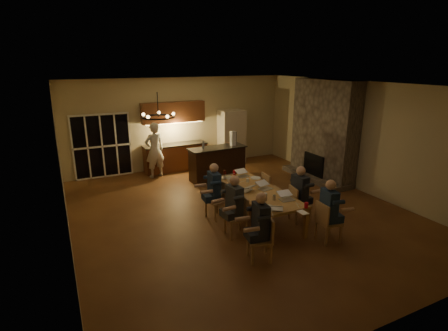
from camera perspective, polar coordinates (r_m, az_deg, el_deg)
floor at (r=9.10m, az=2.51°, el=-7.54°), size 9.00×9.00×0.00m
back_wall at (r=12.64m, az=-7.27°, el=6.85°), size 8.00×0.04×3.20m
left_wall at (r=7.59m, az=-25.11°, el=-1.28°), size 0.04×9.00×3.20m
right_wall at (r=11.03m, az=21.37°, el=4.39°), size 0.04×9.00×3.20m
ceiling at (r=8.32m, az=2.79°, el=13.13°), size 8.00×9.00×0.04m
french_doors at (r=12.12m, az=-19.26°, el=2.96°), size 1.86×0.08×2.10m
fireplace at (r=11.64m, az=16.00°, el=5.49°), size 0.58×2.50×3.20m
kitchenette at (r=12.32m, az=-8.03°, el=4.67°), size 2.24×0.68×2.40m
refrigerator at (r=13.14m, az=1.24°, el=4.70°), size 0.90×0.68×2.00m
dining_table at (r=8.58m, az=5.22°, el=-6.42°), size 1.10×2.71×0.75m
bar_island at (r=11.35m, az=-1.10°, el=0.36°), size 1.92×0.79×1.08m
chair_left_near at (r=6.90m, az=5.82°, el=-11.87°), size 0.55×0.55×0.89m
chair_left_mid at (r=7.77m, az=1.92°, el=-8.35°), size 0.47×0.47×0.89m
chair_left_far at (r=8.64m, az=-1.29°, el=-5.70°), size 0.54×0.54×0.89m
chair_right_near at (r=7.87m, az=16.76°, el=-8.78°), size 0.47×0.47×0.89m
chair_right_mid at (r=8.62m, az=12.33°, el=-6.14°), size 0.51×0.51×0.89m
chair_right_far at (r=9.45m, az=7.83°, el=-3.83°), size 0.47×0.47×0.89m
person_left_near at (r=6.84m, az=5.97°, el=-9.84°), size 0.68×0.68×1.38m
person_right_near at (r=7.79m, az=16.69°, el=-7.07°), size 0.71×0.71×1.38m
person_left_mid at (r=7.71m, az=1.71°, el=-6.58°), size 0.65×0.65×1.38m
person_right_mid at (r=8.55m, az=12.20°, el=-4.56°), size 0.63×0.63×1.38m
person_left_far at (r=8.58m, az=-1.60°, el=-4.09°), size 0.65×0.65×1.38m
standing_person at (r=11.71m, az=-11.26°, el=2.46°), size 0.74×0.56×1.83m
chandelier at (r=6.58m, az=-10.66°, el=7.79°), size 0.60×0.60×0.03m
laptop_a at (r=7.41m, az=8.37°, el=-6.30°), size 0.42×0.41×0.23m
laptop_b at (r=7.94m, az=10.27°, el=-4.80°), size 0.34×0.30×0.23m
laptop_c at (r=8.38m, az=3.61°, el=-3.39°), size 0.40×0.38×0.23m
laptop_d at (r=8.51m, az=6.77°, el=-3.14°), size 0.37×0.34×0.23m
laptop_e at (r=9.28m, az=0.36°, el=-1.33°), size 0.32×0.28×0.23m
laptop_f at (r=9.38m, az=3.18°, el=-1.15°), size 0.34×0.31×0.23m
mug_front at (r=8.04m, az=6.76°, el=-4.83°), size 0.08×0.08×0.10m
mug_mid at (r=8.97m, az=3.87°, el=-2.43°), size 0.07×0.07×0.10m
mug_back at (r=8.96m, az=0.80°, el=-2.43°), size 0.09×0.09×0.10m
redcup_near at (r=7.63m, az=13.28°, el=-6.33°), size 0.08×0.08×0.12m
redcup_mid at (r=8.49m, az=1.41°, el=-3.46°), size 0.10×0.10×0.12m
redcup_far at (r=9.55m, az=1.69°, el=-1.14°), size 0.08×0.08×0.12m
can_silver at (r=7.90m, az=8.18°, el=-5.22°), size 0.07×0.07×0.12m
can_cola at (r=9.54m, az=0.16°, el=-1.16°), size 0.07×0.07×0.12m
can_right at (r=8.89m, az=6.50°, el=-2.61°), size 0.07×0.07×0.12m
plate_near at (r=8.18m, az=9.85°, el=-4.91°), size 0.26×0.26×0.02m
plate_left at (r=7.53m, az=7.21°, el=-6.74°), size 0.25×0.25×0.02m
plate_far at (r=9.30m, az=5.20°, el=-2.03°), size 0.28×0.28×0.02m
notepad at (r=7.40m, az=12.74°, el=-7.49°), size 0.17×0.23×0.01m
bar_bottle at (r=11.04m, az=-3.40°, el=3.40°), size 0.08×0.08×0.24m
bar_blender at (r=11.39m, az=1.46°, el=4.45°), size 0.16×0.16×0.48m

